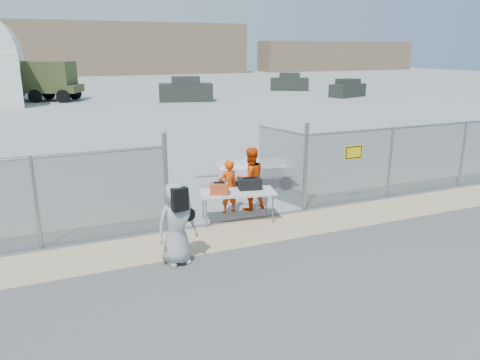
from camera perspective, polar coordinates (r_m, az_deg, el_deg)
name	(u,v)px	position (r m, az deg, el deg)	size (l,w,h in m)	color
ground	(273,246)	(11.08, 4.10, -8.07)	(160.00, 160.00, 0.00)	#424040
tarmac_inside	(88,94)	(51.41, -18.04, 9.97)	(160.00, 80.00, 0.01)	gray
dirt_strip	(255,231)	(11.91, 1.90, -6.27)	(44.00, 1.60, 0.01)	tan
distant_hills	(94,49)	(87.54, -17.34, 15.03)	(140.00, 6.00, 9.00)	#7F684F
chain_link_fence	(240,180)	(12.42, 0.00, 0.00)	(40.00, 0.20, 2.20)	gray
folding_table	(238,207)	(12.44, -0.30, -3.26)	(1.97, 0.82, 0.84)	silver
orange_bag	(219,189)	(12.07, -2.53, -1.06)	(0.46, 0.31, 0.29)	#DB4D24
black_duffel	(250,184)	(12.49, 1.20, -0.47)	(0.60, 0.35, 0.29)	black
security_worker_left	(228,187)	(13.02, -1.43, -0.81)	(0.56, 0.37, 1.52)	#EF4807
security_worker_right	(250,179)	(13.26, 1.26, 0.15)	(0.88, 0.69, 1.81)	#EF4807
visitor	(177,224)	(10.01, -7.74, -5.29)	(0.88, 0.57, 1.80)	#9C9C9C
utility_trailer	(254,174)	(15.78, 1.76, 0.77)	(3.28, 1.69, 0.79)	silver
military_truck	(38,81)	(45.51, -23.38, 10.98)	(7.18, 2.65, 3.43)	#3F4823
parked_vehicle_near	(186,89)	(42.03, -6.63, 10.93)	(4.63, 2.09, 2.09)	#282E28
parked_vehicle_mid	(289,82)	(53.19, 6.03, 11.81)	(4.14, 1.88, 1.88)	#282E28
parked_vehicle_far	(348,88)	(46.72, 12.98, 10.86)	(3.72, 1.68, 1.68)	#282E28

